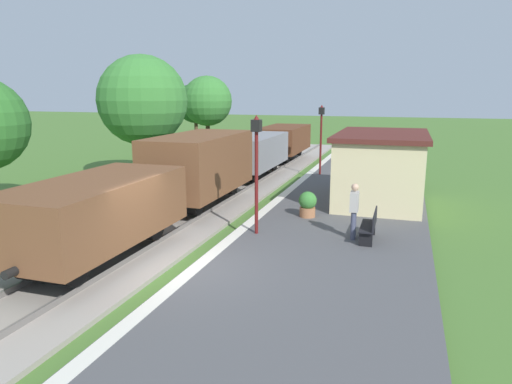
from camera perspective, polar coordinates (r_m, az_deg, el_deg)
ground_plane at (r=12.34m, az=-9.13°, el=-10.04°), size 160.00×160.00×0.00m
platform_slab at (r=11.29m, az=5.80°, el=-11.42°), size 6.00×60.00×0.25m
platform_edge_stripe at (r=12.08m, az=-7.45°, el=-9.19°), size 0.36×60.00×0.01m
track_ballast at (r=13.52m, az=-18.35°, el=-8.24°), size 3.80×60.00×0.12m
rail_near at (r=13.08m, az=-15.80°, el=-8.16°), size 0.07×60.00×0.14m
rail_far at (r=13.90m, az=-20.81°, el=-7.29°), size 0.07×60.00×0.14m
freight_train at (r=21.43m, az=-3.41°, el=3.71°), size 2.50×26.00×2.72m
station_hut at (r=19.47m, az=15.02°, el=2.97°), size 3.50×5.80×2.78m
bench_near_hut at (r=14.36m, az=13.81°, el=-3.99°), size 0.42×1.50×0.91m
person_waiting at (r=14.31m, az=11.91°, el=-2.04°), size 0.24×0.38×1.71m
potted_planter at (r=16.68m, az=6.33°, el=-1.44°), size 0.64×0.64×0.92m
lamp_post_near at (r=14.24m, az=0.05°, el=4.79°), size 0.28×0.28×3.70m
lamp_post_far at (r=25.14m, az=7.98°, el=7.91°), size 0.28×0.28×3.70m
tree_trackside_far at (r=24.36m, az=-13.71°, el=10.83°), size 4.48×4.48×6.44m
tree_field_left at (r=30.74m, az=-5.99°, el=10.98°), size 3.20×3.20×5.63m
tree_field_distant at (r=36.85m, az=-7.41°, el=10.70°), size 3.05×3.05×5.27m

